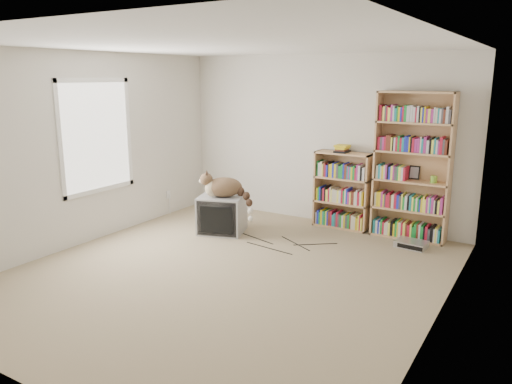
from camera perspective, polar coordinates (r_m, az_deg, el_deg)
The scene contains 17 objects.
floor at distance 5.74m, azimuth -3.17°, elevation -9.26°, with size 4.50×5.00×0.01m, color tan.
wall_back at distance 7.56m, azimuth 7.50°, elevation 5.93°, with size 4.50×0.02×2.50m, color beige.
wall_front at distance 3.67m, azimuth -26.07°, elevation -3.01°, with size 4.50×0.02×2.50m, color beige.
wall_left at distance 6.90m, azimuth -18.99°, elevation 4.65°, with size 0.02×5.00×2.50m, color beige.
wall_right at distance 4.53m, azimuth 20.83°, elevation 0.37°, with size 0.02×5.00×2.50m, color beige.
ceiling at distance 5.31m, azimuth -3.53°, elevation 16.52°, with size 4.50×5.00×0.02m, color white.
window at distance 7.00m, azimuth -17.76°, elevation 6.09°, with size 0.02×1.22×1.52m, color white.
crt_tv at distance 7.12m, azimuth -3.89°, elevation -2.53°, with size 0.76×0.72×0.53m.
cat at distance 6.93m, azimuth -3.26°, elevation 0.20°, with size 0.85×0.56×0.61m.
bookcase_tall at distance 7.03m, azimuth 17.43°, elevation 2.33°, with size 1.00×0.30×1.99m.
bookcase_short at distance 7.40m, azimuth 9.89°, elevation -0.12°, with size 0.81×0.30×1.12m.
book_stack at distance 7.26m, azimuth 9.79°, elevation 4.91°, with size 0.19×0.25×0.11m, color #A81630.
green_mug at distance 6.96m, azimuth 19.68°, elevation 1.39°, with size 0.08×0.08×0.09m, color #76B132.
framed_print at distance 7.11m, azimuth 17.66°, elevation 2.15°, with size 0.14×0.01×0.19m, color black.
dvd_player at distance 6.84m, azimuth 17.33°, elevation -5.70°, with size 0.39×0.28×0.09m, color #A9A9AE.
wall_outlet at distance 8.15m, azimuth -9.98°, elevation -0.29°, with size 0.01×0.08×0.13m, color silver.
floor_cables at distance 6.65m, azimuth 3.66°, elevation -6.04°, with size 1.20×0.70×0.01m, color black, non-canonical shape.
Camera 1 is at (3.01, -4.37, 2.19)m, focal length 35.00 mm.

